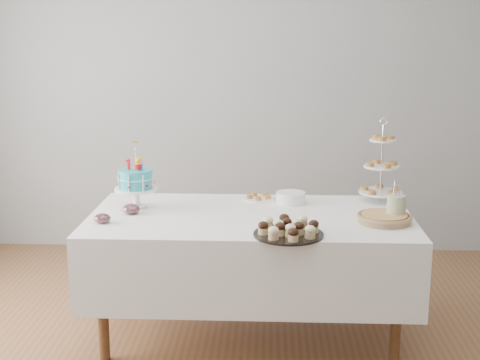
{
  "coord_description": "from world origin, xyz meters",
  "views": [
    {
      "loc": [
        0.11,
        -3.54,
        1.85
      ],
      "look_at": [
        -0.06,
        0.3,
        0.98
      ],
      "focal_mm": 50.0,
      "sensor_mm": 36.0,
      "label": 1
    }
  ],
  "objects_px": {
    "tiered_stand": "(382,167)",
    "pastry_plate": "(259,197)",
    "birthday_cake": "(136,190)",
    "plate_stack": "(291,198)",
    "cupcake_tray": "(289,228)",
    "jam_bowl_a": "(102,219)",
    "jam_bowl_b": "(131,209)",
    "table": "(250,251)",
    "pie": "(384,218)",
    "utensil_pitcher": "(396,207)"
  },
  "relations": [
    {
      "from": "birthday_cake",
      "to": "cupcake_tray",
      "type": "bearing_deg",
      "value": -19.19
    },
    {
      "from": "jam_bowl_a",
      "to": "tiered_stand",
      "type": "bearing_deg",
      "value": 19.1
    },
    {
      "from": "tiered_stand",
      "to": "utensil_pitcher",
      "type": "relative_size",
      "value": 2.3
    },
    {
      "from": "table",
      "to": "jam_bowl_b",
      "type": "distance_m",
      "value": 0.76
    },
    {
      "from": "table",
      "to": "pastry_plate",
      "type": "xyz_separation_m",
      "value": [
        0.05,
        0.38,
        0.24
      ]
    },
    {
      "from": "tiered_stand",
      "to": "jam_bowl_b",
      "type": "distance_m",
      "value": 1.6
    },
    {
      "from": "table",
      "to": "pie",
      "type": "bearing_deg",
      "value": -9.2
    },
    {
      "from": "tiered_stand",
      "to": "pastry_plate",
      "type": "bearing_deg",
      "value": 179.21
    },
    {
      "from": "pastry_plate",
      "to": "utensil_pitcher",
      "type": "xyz_separation_m",
      "value": [
        0.79,
        -0.48,
        0.07
      ]
    },
    {
      "from": "pastry_plate",
      "to": "plate_stack",
      "type": "bearing_deg",
      "value": -24.98
    },
    {
      "from": "table",
      "to": "pie",
      "type": "relative_size",
      "value": 6.08
    },
    {
      "from": "cupcake_tray",
      "to": "jam_bowl_b",
      "type": "bearing_deg",
      "value": 157.22
    },
    {
      "from": "table",
      "to": "pastry_plate",
      "type": "distance_m",
      "value": 0.45
    },
    {
      "from": "birthday_cake",
      "to": "pie",
      "type": "bearing_deg",
      "value": 0.86
    },
    {
      "from": "pastry_plate",
      "to": "jam_bowl_b",
      "type": "bearing_deg",
      "value": -153.03
    },
    {
      "from": "pie",
      "to": "jam_bowl_b",
      "type": "xyz_separation_m",
      "value": [
        -1.49,
        0.12,
        0.0
      ]
    },
    {
      "from": "birthday_cake",
      "to": "pastry_plate",
      "type": "height_order",
      "value": "birthday_cake"
    },
    {
      "from": "pie",
      "to": "tiered_stand",
      "type": "xyz_separation_m",
      "value": [
        0.06,
        0.49,
        0.2
      ]
    },
    {
      "from": "plate_stack",
      "to": "cupcake_tray",
      "type": "bearing_deg",
      "value": -92.59
    },
    {
      "from": "utensil_pitcher",
      "to": "tiered_stand",
      "type": "bearing_deg",
      "value": 86.17
    },
    {
      "from": "birthday_cake",
      "to": "cupcake_tray",
      "type": "height_order",
      "value": "birthday_cake"
    },
    {
      "from": "cupcake_tray",
      "to": "tiered_stand",
      "type": "distance_m",
      "value": 1.0
    },
    {
      "from": "pie",
      "to": "pastry_plate",
      "type": "relative_size",
      "value": 1.46
    },
    {
      "from": "pastry_plate",
      "to": "utensil_pitcher",
      "type": "bearing_deg",
      "value": -30.94
    },
    {
      "from": "jam_bowl_a",
      "to": "jam_bowl_b",
      "type": "bearing_deg",
      "value": 58.12
    },
    {
      "from": "jam_bowl_a",
      "to": "utensil_pitcher",
      "type": "relative_size",
      "value": 0.4
    },
    {
      "from": "pastry_plate",
      "to": "cupcake_tray",
      "type": "bearing_deg",
      "value": -77.57
    },
    {
      "from": "cupcake_tray",
      "to": "jam_bowl_a",
      "type": "xyz_separation_m",
      "value": [
        -1.06,
        0.19,
        -0.02
      ]
    },
    {
      "from": "tiered_stand",
      "to": "pastry_plate",
      "type": "xyz_separation_m",
      "value": [
        -0.78,
        0.01,
        -0.21
      ]
    },
    {
      "from": "tiered_stand",
      "to": "cupcake_tray",
      "type": "bearing_deg",
      "value": -128.48
    },
    {
      "from": "birthday_cake",
      "to": "cupcake_tray",
      "type": "xyz_separation_m",
      "value": [
        0.93,
        -0.54,
        -0.07
      ]
    },
    {
      "from": "birthday_cake",
      "to": "cupcake_tray",
      "type": "relative_size",
      "value": 1.08
    },
    {
      "from": "table",
      "to": "tiered_stand",
      "type": "height_order",
      "value": "tiered_stand"
    },
    {
      "from": "tiered_stand",
      "to": "pastry_plate",
      "type": "relative_size",
      "value": 2.5
    },
    {
      "from": "pie",
      "to": "plate_stack",
      "type": "xyz_separation_m",
      "value": [
        -0.52,
        0.41,
        0.01
      ]
    },
    {
      "from": "table",
      "to": "plate_stack",
      "type": "relative_size",
      "value": 10.28
    },
    {
      "from": "plate_stack",
      "to": "pastry_plate",
      "type": "height_order",
      "value": "plate_stack"
    },
    {
      "from": "birthday_cake",
      "to": "plate_stack",
      "type": "height_order",
      "value": "birthday_cake"
    },
    {
      "from": "tiered_stand",
      "to": "plate_stack",
      "type": "relative_size",
      "value": 2.89
    },
    {
      "from": "birthday_cake",
      "to": "plate_stack",
      "type": "relative_size",
      "value": 2.2
    },
    {
      "from": "jam_bowl_a",
      "to": "utensil_pitcher",
      "type": "bearing_deg",
      "value": 3.8
    },
    {
      "from": "birthday_cake",
      "to": "tiered_stand",
      "type": "xyz_separation_m",
      "value": [
        1.54,
        0.23,
        0.11
      ]
    },
    {
      "from": "table",
      "to": "jam_bowl_b",
      "type": "relative_size",
      "value": 18.26
    },
    {
      "from": "plate_stack",
      "to": "jam_bowl_a",
      "type": "height_order",
      "value": "plate_stack"
    },
    {
      "from": "birthday_cake",
      "to": "utensil_pitcher",
      "type": "xyz_separation_m",
      "value": [
        1.55,
        -0.24,
        -0.03
      ]
    },
    {
      "from": "cupcake_tray",
      "to": "jam_bowl_a",
      "type": "distance_m",
      "value": 1.07
    },
    {
      "from": "pastry_plate",
      "to": "jam_bowl_a",
      "type": "bearing_deg",
      "value": -146.41
    },
    {
      "from": "pie",
      "to": "jam_bowl_a",
      "type": "distance_m",
      "value": 1.61
    },
    {
      "from": "cupcake_tray",
      "to": "tiered_stand",
      "type": "relative_size",
      "value": 0.7
    },
    {
      "from": "cupcake_tray",
      "to": "pastry_plate",
      "type": "distance_m",
      "value": 0.8
    }
  ]
}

